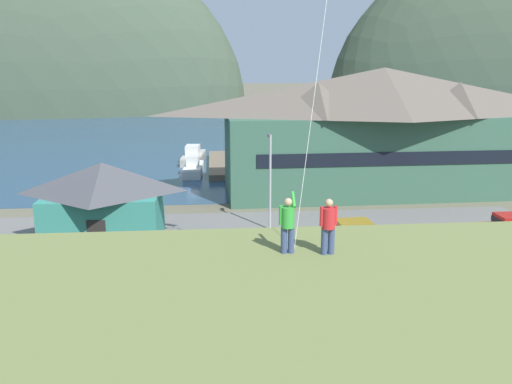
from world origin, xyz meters
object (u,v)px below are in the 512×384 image
at_px(moored_boat_inner_slip, 193,157).
at_px(person_kite_flyer, 288,223).
at_px(storage_shed_near_lot, 104,202).
at_px(wharf_dock, 223,164).
at_px(person_companion, 328,225).
at_px(storage_shed_waterside, 271,163).
at_px(parked_car_lone_by_shed, 352,234).
at_px(harbor_lodge, 382,128).
at_px(parked_car_front_row_end, 267,268).
at_px(parking_light_pole, 270,175).
at_px(parked_car_mid_row_near, 411,266).
at_px(parked_car_front_row_red, 168,271).
at_px(parked_car_back_row_right, 24,273).
at_px(moored_boat_wharfside, 193,168).
at_px(moored_boat_outer_mooring, 253,161).

bearing_deg(moored_boat_inner_slip, person_kite_flyer, -84.56).
xyz_separation_m(storage_shed_near_lot, wharf_dock, (8.22, 25.45, -2.47)).
distance_m(moored_boat_inner_slip, person_companion, 47.92).
height_order(storage_shed_waterside, parked_car_lone_by_shed, storage_shed_waterside).
bearing_deg(wharf_dock, storage_shed_waterside, -68.10).
bearing_deg(harbor_lodge, wharf_dock, 136.90).
bearing_deg(parked_car_front_row_end, parking_light_pole, 82.66).
relative_size(harbor_lodge, parked_car_mid_row_near, 6.86).
bearing_deg(parked_car_front_row_red, parked_car_back_row_right, 177.76).
bearing_deg(parked_car_mid_row_near, parked_car_front_row_red, 178.28).
xyz_separation_m(moored_boat_wharfside, person_companion, (5.46, -40.00, 6.03)).
bearing_deg(parked_car_mid_row_near, parked_car_front_row_end, 177.33).
bearing_deg(person_companion, harbor_lodge, 69.21).
distance_m(storage_shed_waterside, parked_car_mid_row_near, 23.47).
xyz_separation_m(harbor_lodge, parked_car_lone_by_shed, (-6.48, -14.93, -4.84)).
distance_m(storage_shed_waterside, moored_boat_inner_slip, 15.97).
xyz_separation_m(parked_car_mid_row_near, parked_car_lone_by_shed, (-1.74, 5.48, 0.00)).
bearing_deg(person_kite_flyer, storage_shed_waterside, 84.45).
bearing_deg(storage_shed_near_lot, person_companion, -60.41).
height_order(wharf_dock, moored_boat_wharfside, moored_boat_wharfside).
relative_size(parked_car_back_row_right, parked_car_mid_row_near, 0.98).
xyz_separation_m(parked_car_back_row_right, parking_light_pole, (13.68, 9.28, 2.91)).
bearing_deg(parked_car_back_row_right, parked_car_mid_row_near, -1.91).
bearing_deg(moored_boat_outer_mooring, person_kite_flyer, -93.12).
xyz_separation_m(moored_boat_inner_slip, parked_car_mid_row_near, (12.64, -36.79, 0.34)).
relative_size(storage_shed_near_lot, moored_boat_inner_slip, 1.07).
bearing_deg(moored_boat_inner_slip, parked_car_front_row_end, -82.25).
bearing_deg(parked_car_front_row_red, parking_light_pole, 56.34).
distance_m(parked_car_back_row_right, person_kite_flyer, 17.14).
relative_size(storage_shed_near_lot, person_kite_flyer, 4.13).
bearing_deg(storage_shed_near_lot, harbor_lodge, 29.31).
distance_m(harbor_lodge, parking_light_pole, 15.44).
xyz_separation_m(moored_boat_outer_mooring, parked_car_back_row_right, (-14.34, -32.57, 0.34)).
relative_size(storage_shed_waterside, parked_car_front_row_end, 1.60).
relative_size(moored_boat_inner_slip, person_kite_flyer, 3.84).
distance_m(parked_car_back_row_right, parked_car_mid_row_near, 20.14).
xyz_separation_m(wharf_dock, moored_boat_wharfside, (-3.24, -3.83, 0.37)).
xyz_separation_m(person_kite_flyer, person_companion, (1.21, -0.21, -0.02)).
xyz_separation_m(harbor_lodge, storage_shed_waterside, (-9.69, 2.49, -3.49)).
xyz_separation_m(harbor_lodge, moored_boat_wharfside, (-17.16, 9.20, -5.18)).
relative_size(harbor_lodge, person_kite_flyer, 15.90).
xyz_separation_m(storage_shed_waterside, moored_boat_inner_slip, (-7.69, 13.89, -1.70)).
height_order(storage_shed_waterside, person_companion, person_companion).
distance_m(storage_shed_waterside, person_kite_flyer, 33.53).
relative_size(parked_car_mid_row_near, parking_light_pole, 0.64).
xyz_separation_m(parked_car_front_row_end, parked_car_lone_by_shed, (5.94, 5.12, 0.00)).
height_order(parked_car_front_row_red, parking_light_pole, parking_light_pole).
bearing_deg(parked_car_back_row_right, parking_light_pole, 34.14).
bearing_deg(parked_car_back_row_right, person_kite_flyer, -42.23).
distance_m(wharf_dock, parked_car_front_row_end, 33.12).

